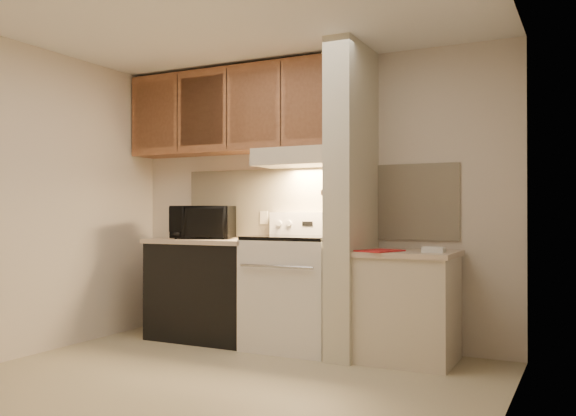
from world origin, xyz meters
The scene contains 50 objects.
floor centered at (0.00, 0.00, 0.00)m, with size 3.60×3.60×0.00m, color tan.
ceiling centered at (0.00, 0.00, 2.50)m, with size 3.60×3.60×0.00m, color white.
wall_back centered at (0.00, 1.50, 1.25)m, with size 3.60×0.02×2.50m, color beige.
wall_left centered at (-1.80, 0.00, 1.25)m, with size 0.02×3.00×2.50m, color beige.
wall_right centered at (1.80, 0.00, 1.25)m, with size 0.02×3.00×2.50m, color beige.
backsplash centered at (0.00, 1.49, 1.24)m, with size 2.60×0.02×0.63m, color beige.
range_body centered at (0.00, 1.16, 0.46)m, with size 0.76×0.65×0.92m, color silver.
oven_window centered at (0.00, 0.84, 0.50)m, with size 0.50×0.01×0.30m, color black.
oven_handle centered at (0.00, 0.80, 0.72)m, with size 0.02×0.02×0.65m, color silver.
cooktop centered at (0.00, 1.16, 0.94)m, with size 0.74×0.64×0.03m, color black.
range_backguard centered at (0.00, 1.44, 1.05)m, with size 0.76×0.08×0.20m, color silver.
range_display centered at (0.00, 1.40, 1.05)m, with size 0.10×0.01×0.04m, color black.
range_knob_left_outer centered at (-0.28, 1.40, 1.05)m, with size 0.05×0.05×0.02m, color silver.
range_knob_left_inner centered at (-0.18, 1.40, 1.05)m, with size 0.05×0.05×0.02m, color silver.
range_knob_right_inner centered at (0.18, 1.40, 1.05)m, with size 0.05×0.05×0.02m, color silver.
range_knob_right_outer centered at (0.28, 1.40, 1.05)m, with size 0.05×0.05×0.02m, color silver.
dishwasher_front centered at (-0.88, 1.17, 0.43)m, with size 1.00×0.63×0.87m, color black.
left_countertop centered at (-0.88, 1.17, 0.89)m, with size 1.04×0.67×0.04m, color #C4AE96.
spoon_rest centered at (-1.04, 1.36, 0.92)m, with size 0.21×0.07×0.01m, color black.
teal_jar centered at (-1.23, 1.39, 0.96)m, with size 0.09×0.09×0.10m, color #216A62.
outlet centered at (-0.48, 1.48, 1.10)m, with size 0.08×0.01×0.12m, color beige.
microwave centered at (-0.93, 1.15, 1.06)m, with size 0.54×0.37×0.30m, color black.
partition_pillar centered at (0.51, 1.15, 1.25)m, with size 0.22×0.70×2.50m, color beige.
pillar_trim centered at (0.39, 1.15, 1.30)m, with size 0.01×0.70×0.04m, color brown.
knife_strip centered at (0.39, 1.10, 1.32)m, with size 0.02×0.42×0.04m, color black.
knife_blade_a centered at (0.38, 0.93, 1.22)m, with size 0.01×0.04×0.16m, color silver.
knife_handle_a centered at (0.38, 0.93, 1.37)m, with size 0.02×0.02×0.10m, color black.
knife_blade_b centered at (0.38, 1.03, 1.21)m, with size 0.01×0.04×0.18m, color silver.
knife_handle_b centered at (0.38, 1.01, 1.37)m, with size 0.02×0.02×0.10m, color black.
knife_blade_c centered at (0.38, 1.10, 1.20)m, with size 0.01×0.04×0.20m, color silver.
knife_handle_c centered at (0.38, 1.09, 1.37)m, with size 0.02×0.02×0.10m, color black.
knife_blade_d centered at (0.38, 1.18, 1.22)m, with size 0.01×0.04×0.16m, color silver.
knife_handle_d centered at (0.38, 1.18, 1.37)m, with size 0.02×0.02×0.10m, color black.
knife_blade_e centered at (0.38, 1.25, 1.21)m, with size 0.01×0.04×0.18m, color silver.
knife_handle_e centered at (0.38, 1.27, 1.37)m, with size 0.02×0.02×0.10m, color black.
oven_mitt centered at (0.38, 1.32, 1.17)m, with size 0.03×0.10×0.24m, color slate.
right_cab_base centered at (0.97, 1.15, 0.40)m, with size 0.70×0.60×0.81m, color beige.
right_countertop centered at (0.97, 1.15, 0.83)m, with size 0.74×0.64×0.04m, color #C4AE96.
red_folder centered at (0.79, 1.00, 0.86)m, with size 0.24×0.33×0.01m, color red.
white_box centered at (1.19, 1.05, 0.87)m, with size 0.16×0.11×0.04m, color white.
range_hood centered at (0.00, 1.28, 1.62)m, with size 0.78×0.44×0.15m, color beige.
hood_lip centered at (0.00, 1.07, 1.58)m, with size 0.78×0.04×0.06m, color beige.
upper_cabinets centered at (-0.69, 1.32, 2.08)m, with size 2.18×0.33×0.77m, color brown.
cab_door_a centered at (-1.51, 1.17, 2.08)m, with size 0.46×0.01×0.63m, color brown.
cab_gap_a centered at (-1.23, 1.16, 2.08)m, with size 0.01×0.01×0.73m, color black.
cab_door_b centered at (-0.96, 1.17, 2.08)m, with size 0.46×0.01×0.63m, color brown.
cab_gap_b centered at (-0.69, 1.16, 2.08)m, with size 0.01×0.01×0.73m, color black.
cab_door_c centered at (-0.42, 1.17, 2.08)m, with size 0.46×0.01×0.63m, color brown.
cab_gap_c centered at (-0.14, 1.16, 2.08)m, with size 0.01×0.01×0.73m, color black.
cab_door_d centered at (0.13, 1.17, 2.08)m, with size 0.46×0.01×0.63m, color brown.
Camera 1 is at (2.24, -3.47, 1.15)m, focal length 38.00 mm.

